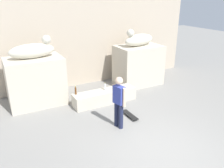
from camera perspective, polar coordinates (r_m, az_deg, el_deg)
The scene contains 12 objects.
ground_plane at distance 6.67m, azimuth 11.75°, elevation -15.55°, with size 40.00×40.00×0.00m, color gray.
facade_wall at distance 10.62m, azimuth -8.45°, elevation 17.63°, with size 11.11×0.60×6.67m, color #BCAC97.
pedestal_left at distance 9.17m, azimuth -18.05°, elevation 0.62°, with size 2.02×1.36×1.78m, color beige.
pedestal_right at distance 10.82m, azimuth 6.39°, elevation 4.62°, with size 2.02×1.36×1.78m, color beige.
statue_reclining_left at distance 8.85m, azimuth -18.68°, elevation 7.80°, with size 1.63×0.64×0.78m.
statue_reclining_right at distance 10.52m, azimuth 6.51°, elevation 10.73°, with size 1.68×0.87×0.78m.
ledge_block at distance 9.02m, azimuth -1.78°, elevation -3.09°, with size 2.47×0.63×0.49m, color beige.
skater at distance 7.11m, azimuth 1.69°, elevation -3.98°, with size 0.28×0.53×1.67m.
skateboard at distance 8.10m, azimuth 4.34°, elevation -7.50°, with size 0.21×0.80×0.08m.
bottle_brown at distance 8.66m, azimuth -8.83°, elevation -1.65°, with size 0.07×0.07×0.33m.
bottle_clear at distance 8.97m, azimuth -1.70°, elevation -0.72°, with size 0.06×0.06×0.29m.
bottle_green at distance 9.28m, azimuth 1.62°, elevation -0.04°, with size 0.07×0.07×0.27m.
Camera 1 is at (-3.61, -4.01, 3.93)m, focal length 37.57 mm.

